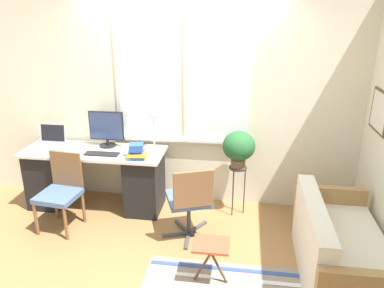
% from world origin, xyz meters
% --- Properties ---
extents(ground_plane, '(14.00, 14.00, 0.00)m').
position_xyz_m(ground_plane, '(0.00, 0.00, 0.00)').
color(ground_plane, '#9E7042').
extents(wall_back_with_window, '(9.00, 0.12, 2.70)m').
position_xyz_m(wall_back_with_window, '(0.00, 0.69, 1.36)').
color(wall_back_with_window, beige).
rests_on(wall_back_with_window, ground_plane).
extents(desk, '(1.73, 0.61, 0.76)m').
position_xyz_m(desk, '(-1.02, 0.31, 0.40)').
color(desk, beige).
rests_on(desk, ground_plane).
extents(laptop, '(0.35, 0.28, 0.25)m').
position_xyz_m(laptop, '(-1.63, 0.41, 0.81)').
color(laptop, '#B7B7BC').
rests_on(laptop, desk).
extents(monitor, '(0.44, 0.21, 0.45)m').
position_xyz_m(monitor, '(-0.90, 0.48, 0.98)').
color(monitor, black).
rests_on(monitor, desk).
extents(keyboard, '(0.41, 0.13, 0.02)m').
position_xyz_m(keyboard, '(-0.87, 0.19, 0.77)').
color(keyboard, black).
rests_on(keyboard, desk).
extents(mouse, '(0.04, 0.07, 0.03)m').
position_xyz_m(mouse, '(-0.59, 0.20, 0.77)').
color(mouse, slate).
rests_on(mouse, desk).
extents(desk_lamp, '(0.14, 0.14, 0.49)m').
position_xyz_m(desk_lamp, '(-0.29, 0.44, 1.13)').
color(desk_lamp, white).
rests_on(desk_lamp, desk).
extents(book_stack, '(0.23, 0.18, 0.18)m').
position_xyz_m(book_stack, '(-0.42, 0.11, 0.85)').
color(book_stack, '#2851B2').
rests_on(book_stack, desk).
extents(desk_chair_wooden, '(0.47, 0.48, 0.86)m').
position_xyz_m(desk_chair_wooden, '(-1.23, -0.19, 0.46)').
color(desk_chair_wooden, brown).
rests_on(desk_chair_wooden, ground_plane).
extents(office_chair_swivel, '(0.59, 0.58, 0.87)m').
position_xyz_m(office_chair_swivel, '(0.25, -0.23, 0.47)').
color(office_chair_swivel, '#47474C').
rests_on(office_chair_swivel, ground_plane).
extents(couch_loveseat, '(0.74, 1.47, 0.75)m').
position_xyz_m(couch_loveseat, '(1.70, -0.67, 0.27)').
color(couch_loveseat, white).
rests_on(couch_loveseat, ground_plane).
extents(plant_stand, '(0.21, 0.21, 0.61)m').
position_xyz_m(plant_stand, '(0.73, 0.38, 0.52)').
color(plant_stand, '#333338').
rests_on(plant_stand, ground_plane).
extents(potted_plant, '(0.38, 0.38, 0.44)m').
position_xyz_m(potted_plant, '(0.73, 0.38, 0.87)').
color(potted_plant, brown).
rests_on(potted_plant, plant_stand).
extents(floor_rug_striped, '(1.49, 0.62, 0.01)m').
position_xyz_m(floor_rug_striped, '(0.66, -0.92, 0.00)').
color(floor_rug_striped, gray).
rests_on(floor_rug_striped, ground_plane).
extents(folding_stool, '(0.33, 0.28, 0.42)m').
position_xyz_m(folding_stool, '(0.54, -0.90, 0.36)').
color(folding_stool, '#B24C33').
rests_on(folding_stool, ground_plane).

